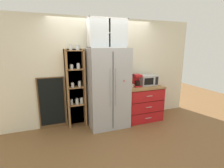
{
  "coord_description": "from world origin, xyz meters",
  "views": [
    {
      "loc": [
        -1.19,
        -3.53,
        1.86
      ],
      "look_at": [
        0.1,
        0.01,
        1.01
      ],
      "focal_mm": 26.36,
      "sensor_mm": 36.0,
      "label": 1
    }
  ],
  "objects_px": {
    "microwave": "(148,80)",
    "mug_cream": "(132,86)",
    "coffee_maker": "(137,80)",
    "bottle_cobalt": "(144,82)",
    "chalkboard_menu": "(52,103)",
    "bottle_clear": "(142,81)",
    "refrigerator": "(108,88)",
    "mug_navy": "(143,84)"
  },
  "relations": [
    {
      "from": "refrigerator",
      "to": "chalkboard_menu",
      "type": "bearing_deg",
      "value": 165.95
    },
    {
      "from": "mug_cream",
      "to": "bottle_cobalt",
      "type": "bearing_deg",
      "value": -0.22
    },
    {
      "from": "microwave",
      "to": "mug_cream",
      "type": "relative_size",
      "value": 3.72
    },
    {
      "from": "microwave",
      "to": "refrigerator",
      "type": "bearing_deg",
      "value": -175.94
    },
    {
      "from": "coffee_maker",
      "to": "bottle_clear",
      "type": "distance_m",
      "value": 0.2
    },
    {
      "from": "refrigerator",
      "to": "mug_cream",
      "type": "bearing_deg",
      "value": -1.05
    },
    {
      "from": "mug_navy",
      "to": "bottle_clear",
      "type": "height_order",
      "value": "bottle_clear"
    },
    {
      "from": "coffee_maker",
      "to": "mug_cream",
      "type": "xyz_separation_m",
      "value": [
        -0.15,
        -0.05,
        -0.11
      ]
    },
    {
      "from": "coffee_maker",
      "to": "bottle_clear",
      "type": "relative_size",
      "value": 1.18
    },
    {
      "from": "bottle_clear",
      "to": "chalkboard_menu",
      "type": "distance_m",
      "value": 2.26
    },
    {
      "from": "mug_cream",
      "to": "chalkboard_menu",
      "type": "distance_m",
      "value": 1.93
    },
    {
      "from": "mug_cream",
      "to": "mug_navy",
      "type": "distance_m",
      "value": 0.34
    },
    {
      "from": "bottle_clear",
      "to": "chalkboard_menu",
      "type": "height_order",
      "value": "chalkboard_menu"
    },
    {
      "from": "microwave",
      "to": "chalkboard_menu",
      "type": "distance_m",
      "value": 2.42
    },
    {
      "from": "mug_cream",
      "to": "bottle_clear",
      "type": "distance_m",
      "value": 0.37
    },
    {
      "from": "bottle_cobalt",
      "to": "chalkboard_menu",
      "type": "xyz_separation_m",
      "value": [
        -2.21,
        0.33,
        -0.4
      ]
    },
    {
      "from": "refrigerator",
      "to": "mug_cream",
      "type": "relative_size",
      "value": 15.6
    },
    {
      "from": "refrigerator",
      "to": "bottle_clear",
      "type": "relative_size",
      "value": 7.0
    },
    {
      "from": "coffee_maker",
      "to": "bottle_clear",
      "type": "height_order",
      "value": "coffee_maker"
    },
    {
      "from": "mug_navy",
      "to": "mug_cream",
      "type": "bearing_deg",
      "value": -171.43
    },
    {
      "from": "microwave",
      "to": "coffee_maker",
      "type": "height_order",
      "value": "coffee_maker"
    },
    {
      "from": "bottle_cobalt",
      "to": "bottle_clear",
      "type": "relative_size",
      "value": 0.97
    },
    {
      "from": "coffee_maker",
      "to": "bottle_cobalt",
      "type": "xyz_separation_m",
      "value": [
        0.18,
        -0.05,
        -0.04
      ]
    },
    {
      "from": "mug_navy",
      "to": "bottle_clear",
      "type": "bearing_deg",
      "value": 91.47
    },
    {
      "from": "mug_cream",
      "to": "coffee_maker",
      "type": "bearing_deg",
      "value": 17.46
    },
    {
      "from": "chalkboard_menu",
      "to": "mug_navy",
      "type": "bearing_deg",
      "value": -7.07
    },
    {
      "from": "refrigerator",
      "to": "mug_cream",
      "type": "xyz_separation_m",
      "value": [
        0.62,
        -0.01,
        0.02
      ]
    },
    {
      "from": "refrigerator",
      "to": "microwave",
      "type": "xyz_separation_m",
      "value": [
        1.12,
        0.08,
        0.1
      ]
    },
    {
      "from": "refrigerator",
      "to": "coffee_maker",
      "type": "relative_size",
      "value": 5.95
    },
    {
      "from": "mug_navy",
      "to": "chalkboard_menu",
      "type": "xyz_separation_m",
      "value": [
        -2.22,
        0.27,
        -0.33
      ]
    },
    {
      "from": "refrigerator",
      "to": "bottle_clear",
      "type": "distance_m",
      "value": 0.97
    },
    {
      "from": "microwave",
      "to": "bottle_clear",
      "type": "xyz_separation_m",
      "value": [
        -0.16,
        0.03,
        -0.01
      ]
    },
    {
      "from": "coffee_maker",
      "to": "chalkboard_menu",
      "type": "distance_m",
      "value": 2.1
    },
    {
      "from": "coffee_maker",
      "to": "bottle_clear",
      "type": "xyz_separation_m",
      "value": [
        0.18,
        0.08,
        -0.04
      ]
    },
    {
      "from": "refrigerator",
      "to": "microwave",
      "type": "distance_m",
      "value": 1.12
    },
    {
      "from": "coffee_maker",
      "to": "chalkboard_menu",
      "type": "relative_size",
      "value": 0.26
    },
    {
      "from": "bottle_cobalt",
      "to": "chalkboard_menu",
      "type": "relative_size",
      "value": 0.21
    },
    {
      "from": "refrigerator",
      "to": "bottle_cobalt",
      "type": "relative_size",
      "value": 7.18
    },
    {
      "from": "coffee_maker",
      "to": "bottle_cobalt",
      "type": "relative_size",
      "value": 1.21
    },
    {
      "from": "mug_cream",
      "to": "bottle_cobalt",
      "type": "xyz_separation_m",
      "value": [
        0.34,
        -0.0,
        0.07
      ]
    },
    {
      "from": "bottle_clear",
      "to": "chalkboard_menu",
      "type": "xyz_separation_m",
      "value": [
        -2.21,
        0.2,
        -0.4
      ]
    },
    {
      "from": "mug_cream",
      "to": "chalkboard_menu",
      "type": "relative_size",
      "value": 0.1
    }
  ]
}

